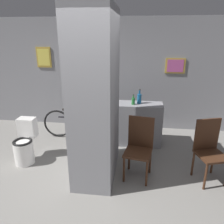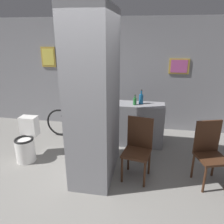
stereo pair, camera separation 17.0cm
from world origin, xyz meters
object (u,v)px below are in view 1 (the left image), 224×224
Objects in this scene: bicycle at (77,124)px; bottle_tall at (139,98)px; chair_near_pillar at (139,145)px; chair_by_doorway at (209,148)px; toilet at (25,144)px.

bottle_tall is at bearing -2.35° from bicycle.
chair_near_pillar reaches higher than bicycle.
chair_by_doorway is at bearing -44.67° from bottle_tall.
toilet is 2.57× the size of bottle_tall.
toilet is 0.79× the size of chair_by_doorway.
toilet is at bearing -174.05° from chair_near_pillar.
toilet is 0.51× the size of bicycle.
chair_near_pillar is at bearing -41.28° from bicycle.
bottle_tall is (-0.03, 1.15, 0.46)m from chair_near_pillar.
bicycle is (0.68, 1.05, -0.00)m from toilet.
chair_near_pillar is 1.84m from bicycle.
toilet reaches higher than bicycle.
toilet is at bearing 160.42° from chair_by_doorway.
bicycle is (-2.47, 1.16, -0.21)m from chair_by_doorway.
bottle_tall is at bearing 26.16° from toilet.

